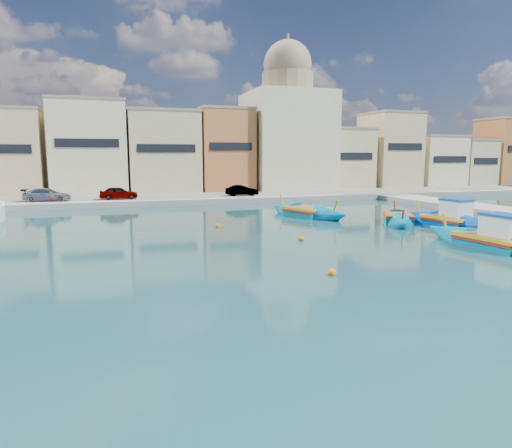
{
  "coord_description": "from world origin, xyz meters",
  "views": [
    {
      "loc": [
        -12.06,
        -15.03,
        4.7
      ],
      "look_at": [
        -5.22,
        6.0,
        1.4
      ],
      "focal_mm": 32.0,
      "sensor_mm": 36.0,
      "label": 1
    }
  ],
  "objects": [
    {
      "name": "luzzu_turquoise_cabin",
      "position": [
        6.61,
        3.04,
        0.34
      ],
      "size": [
        2.86,
        9.04,
        2.86
      ],
      "color": "#00809A",
      "rests_on": "ground"
    },
    {
      "name": "parked_cars",
      "position": [
        -10.98,
        30.5,
        1.19
      ],
      "size": [
        22.41,
        2.04,
        1.21
      ],
      "color": "#4C1919",
      "rests_on": "north_quay"
    },
    {
      "name": "luzzu_blue_cabin",
      "position": [
        9.75,
        9.77,
        0.36
      ],
      "size": [
        2.86,
        8.39,
        2.91
      ],
      "color": "#004AA9",
      "rests_on": "ground"
    },
    {
      "name": "north_townhouses",
      "position": [
        6.68,
        39.36,
        5.0
      ],
      "size": [
        83.2,
        7.87,
        10.19
      ],
      "color": "#C2B186",
      "rests_on": "ground"
    },
    {
      "name": "luzzu_green",
      "position": [
        2.64,
        17.38,
        0.28
      ],
      "size": [
        4.89,
        8.66,
        2.66
      ],
      "color": "#0078A4",
      "rests_on": "ground"
    },
    {
      "name": "church_block",
      "position": [
        10.0,
        40.0,
        8.41
      ],
      "size": [
        10.0,
        10.0,
        19.1
      ],
      "color": "beige",
      "rests_on": "ground"
    },
    {
      "name": "north_quay",
      "position": [
        0.0,
        32.0,
        0.3
      ],
      "size": [
        80.0,
        8.0,
        0.6
      ],
      "primitive_type": "cube",
      "color": "gray",
      "rests_on": "ground"
    },
    {
      "name": "ground",
      "position": [
        0.0,
        0.0,
        0.0
      ],
      "size": [
        160.0,
        160.0,
        0.0
      ],
      "primitive_type": "plane",
      "color": "#112B35",
      "rests_on": "ground"
    },
    {
      "name": "luzzu_cyan_mid",
      "position": [
        7.46,
        12.36,
        0.24
      ],
      "size": [
        5.42,
        7.72,
        2.31
      ],
      "color": "#007EA1",
      "rests_on": "ground"
    },
    {
      "name": "mooring_buoys",
      "position": [
        1.92,
        6.39,
        0.08
      ],
      "size": [
        21.11,
        26.66,
        0.36
      ],
      "color": "orange",
      "rests_on": "ground"
    }
  ]
}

